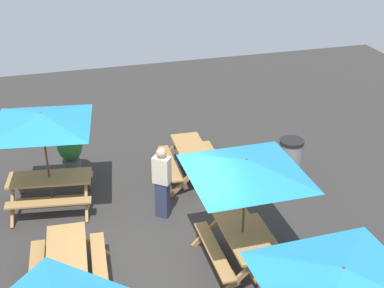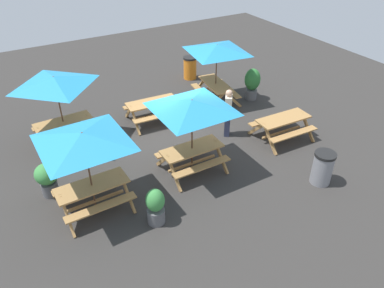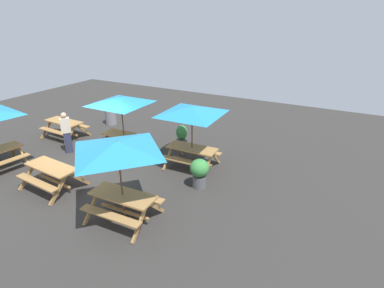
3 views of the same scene
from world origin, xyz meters
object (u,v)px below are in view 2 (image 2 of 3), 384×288
picnic_table_1 (84,144)px  picnic_table_3 (55,86)px  potted_plant_2 (252,82)px  trash_bin_orange (190,68)px  potted_plant_1 (47,178)px  picnic_table_0 (192,110)px  picnic_table_4 (217,53)px  picnic_table_5 (153,107)px  picnic_table_2 (283,123)px  potted_plant_0 (156,206)px  person_standing (228,112)px  trash_bin_gray (323,168)px

picnic_table_1 → picnic_table_3: (-0.19, -3.55, 0.00)m
picnic_table_1 → picnic_table_3: same height
potted_plant_2 → trash_bin_orange: bearing=-70.0°
picnic_table_3 → potted_plant_1: (1.06, 2.42, -1.43)m
picnic_table_0 → picnic_table_4: same height
picnic_table_0 → picnic_table_1: size_ratio=1.00×
picnic_table_5 → potted_plant_1: (4.11, 2.22, -0.00)m
picnic_table_2 → picnic_table_5: (3.20, -3.19, 0.00)m
picnic_table_4 → potted_plant_0: bearing=-37.2°
picnic_table_1 → potted_plant_1: picnic_table_1 is taller
potted_plant_1 → picnic_table_2: bearing=172.4°
picnic_table_2 → picnic_table_3: picnic_table_3 is taller
potted_plant_1 → potted_plant_2: 8.44m
picnic_table_4 → person_standing: size_ratio=1.68×
picnic_table_5 → person_standing: bearing=132.9°
picnic_table_4 → person_standing: picnic_table_4 is taller
potted_plant_2 → potted_plant_1: bearing=12.7°
picnic_table_0 → trash_bin_orange: (-3.29, -5.81, -1.49)m
potted_plant_0 → person_standing: 4.57m
person_standing → picnic_table_5: bearing=-103.0°
picnic_table_4 → trash_bin_orange: bearing=-177.9°
picnic_table_3 → picnic_table_5: size_ratio=1.24×
picnic_table_2 → person_standing: size_ratio=1.11×
picnic_table_1 → person_standing: picnic_table_1 is taller
picnic_table_4 → picnic_table_5: bearing=-78.1°
picnic_table_3 → person_standing: size_ratio=1.40×
potted_plant_0 → picnic_table_4: bearing=-135.5°
picnic_table_0 → trash_bin_orange: 6.84m
trash_bin_orange → potted_plant_0: potted_plant_0 is taller
picnic_table_2 → trash_bin_gray: bearing=77.3°
picnic_table_0 → potted_plant_1: size_ratio=2.90×
potted_plant_0 → potted_plant_1: size_ratio=1.04×
picnic_table_0 → picnic_table_5: picnic_table_0 is taller
picnic_table_3 → trash_bin_orange: bearing=-160.7°
potted_plant_2 → person_standing: size_ratio=0.76×
picnic_table_0 → potted_plant_0: (1.84, 1.40, -1.47)m
person_standing → picnic_table_2: bearing=91.3°
picnic_table_2 → picnic_table_5: 4.52m
picnic_table_3 → person_standing: picnic_table_3 is taller
trash_bin_orange → potted_plant_1: trash_bin_orange is taller
picnic_table_3 → picnic_table_4: size_ratio=0.83×
picnic_table_4 → person_standing: bearing=-15.8°
picnic_table_4 → potted_plant_1: bearing=-62.5°
picnic_table_5 → potted_plant_2: (-4.12, 0.37, 0.15)m
picnic_table_0 → trash_bin_orange: size_ratio=2.89×
picnic_table_0 → picnic_table_3: same height
picnic_table_0 → picnic_table_5: bearing=-94.5°
picnic_table_3 → person_standing: 5.43m
picnic_table_3 → potted_plant_0: picnic_table_3 is taller
picnic_table_4 → trash_bin_orange: (-0.27, -2.44, -1.49)m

